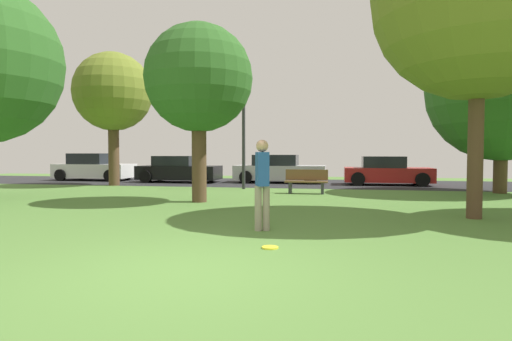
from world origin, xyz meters
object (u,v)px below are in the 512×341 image
object	(u,v)px
oak_tree_right	(502,88)
parked_car_white	(94,168)
birch_tree_lone	(113,93)
maple_tree_far	(199,79)
person_thrower	(262,180)
parked_car_silver	(279,170)
frisbee_disc	(270,247)
parked_car_black	(179,170)
park_bench	(306,181)
parked_car_red	(386,172)
street_lamp_post	(244,136)

from	to	relation	value
oak_tree_right	parked_car_white	size ratio (longest dim) A/B	1.60
birch_tree_lone	maple_tree_far	size ratio (longest dim) A/B	1.12
person_thrower	parked_car_silver	world-z (taller)	person_thrower
maple_tree_far	frisbee_disc	bearing A→B (deg)	-61.65
parked_car_black	parked_car_silver	size ratio (longest dim) A/B	0.91
park_bench	parked_car_black	bearing A→B (deg)	-34.95
frisbee_disc	park_bench	bearing A→B (deg)	90.46
maple_tree_far	parked_car_red	distance (m)	11.05
birch_tree_lone	frisbee_disc	size ratio (longest dim) A/B	22.97
birch_tree_lone	parked_car_white	world-z (taller)	birch_tree_lone
person_thrower	parked_car_white	world-z (taller)	person_thrower
parked_car_black	parked_car_red	bearing A→B (deg)	0.44
parked_car_red	street_lamp_post	world-z (taller)	street_lamp_post
parked_car_white	park_bench	world-z (taller)	parked_car_white
parked_car_white	street_lamp_post	xyz separation A→B (m)	(9.49, -3.99, 1.57)
parked_car_black	parked_car_red	size ratio (longest dim) A/B	1.04
parked_car_red	park_bench	xyz separation A→B (m)	(-3.45, -4.98, -0.16)
frisbee_disc	parked_car_silver	size ratio (longest dim) A/B	0.06
parked_car_white	maple_tree_far	bearing A→B (deg)	-43.96
birch_tree_lone	parked_car_black	distance (m)	5.05
street_lamp_post	maple_tree_far	bearing A→B (deg)	-94.04
frisbee_disc	maple_tree_far	bearing A→B (deg)	118.35
birch_tree_lone	maple_tree_far	distance (m)	8.26
person_thrower	parked_car_red	distance (m)	13.26
maple_tree_far	parked_car_white	world-z (taller)	maple_tree_far
birch_tree_lone	frisbee_disc	distance (m)	15.33
birch_tree_lone	oak_tree_right	world-z (taller)	oak_tree_right
oak_tree_right	parked_car_silver	bearing A→B (deg)	156.17
park_bench	street_lamp_post	xyz separation A→B (m)	(-2.75, 1.49, 1.79)
maple_tree_far	parked_car_silver	xyz separation A→B (m)	(1.31, 8.86, -3.15)
oak_tree_right	parked_car_silver	size ratio (longest dim) A/B	1.47
parked_car_silver	parked_car_red	bearing A→B (deg)	-5.91
frisbee_disc	parked_car_red	world-z (taller)	parked_car_red
birch_tree_lone	frisbee_disc	world-z (taller)	birch_tree_lone
birch_tree_lone	parked_car_red	world-z (taller)	birch_tree_lone
person_thrower	street_lamp_post	distance (m)	9.62
maple_tree_far	oak_tree_right	world-z (taller)	oak_tree_right
frisbee_disc	parked_car_silver	world-z (taller)	parked_car_silver
maple_tree_far	park_bench	world-z (taller)	maple_tree_far
maple_tree_far	parked_car_black	size ratio (longest dim) A/B	1.31
maple_tree_far	birch_tree_lone	bearing A→B (deg)	137.43
oak_tree_right	parked_car_black	world-z (taller)	oak_tree_right
oak_tree_right	parked_car_silver	distance (m)	10.38
street_lamp_post	parked_car_black	bearing A→B (deg)	141.28
birch_tree_lone	person_thrower	world-z (taller)	birch_tree_lone
parked_car_red	parked_car_black	bearing A→B (deg)	-179.56
maple_tree_far	parked_car_silver	distance (m)	9.50
parked_car_silver	frisbee_disc	bearing A→B (deg)	-82.82
birch_tree_lone	oak_tree_right	bearing A→B (deg)	-2.42
parked_car_red	park_bench	size ratio (longest dim) A/B	2.52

